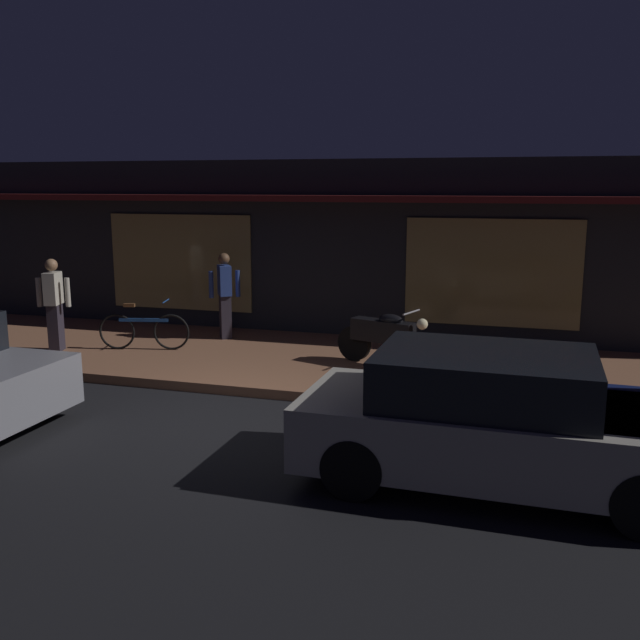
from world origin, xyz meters
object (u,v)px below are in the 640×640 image
(person_photographer, at_px, (54,303))
(person_bystander, at_px, (225,294))
(motorcycle, at_px, (384,336))
(parked_car_far, at_px, (493,420))
(bicycle_parked, at_px, (144,330))

(person_photographer, height_order, person_bystander, same)
(motorcycle, height_order, parked_car_far, parked_car_far)
(bicycle_parked, bearing_deg, person_bystander, 52.17)
(bicycle_parked, height_order, parked_car_far, parked_car_far)
(bicycle_parked, height_order, person_photographer, person_photographer)
(motorcycle, xyz_separation_m, bicycle_parked, (-4.42, -0.12, -0.14))
(bicycle_parked, bearing_deg, parked_car_far, -31.14)
(person_bystander, height_order, parked_car_far, person_bystander)
(motorcycle, relative_size, bicycle_parked, 1.02)
(parked_car_far, bearing_deg, person_bystander, 135.92)
(person_photographer, xyz_separation_m, person_bystander, (2.51, 1.83, 0.00))
(bicycle_parked, relative_size, person_bystander, 0.97)
(person_photographer, distance_m, parked_car_far, 8.53)
(motorcycle, distance_m, parked_car_far, 4.41)
(motorcycle, height_order, bicycle_parked, motorcycle)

